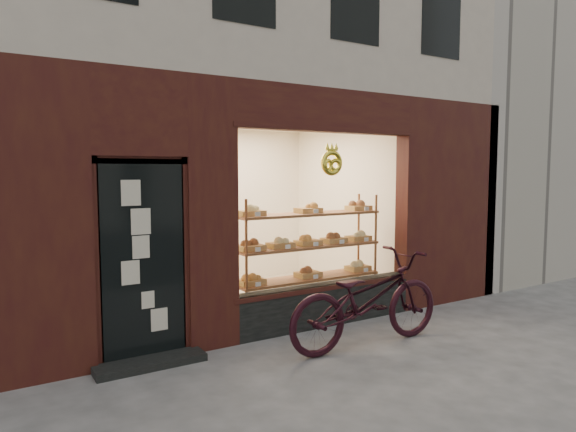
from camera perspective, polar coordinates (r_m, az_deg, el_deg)
ground at (r=5.26m, az=14.53°, el=-18.03°), size 90.00×90.00×0.00m
neighbor_right at (r=16.01m, az=24.52°, el=13.39°), size 12.00×7.00×9.00m
display_shelf at (r=7.19m, az=2.25°, el=-4.53°), size 2.20×0.45×1.70m
bicycle at (r=6.12m, az=8.74°, el=-9.14°), size 2.13×0.79×1.11m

